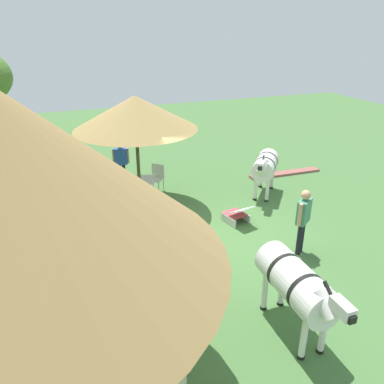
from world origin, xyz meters
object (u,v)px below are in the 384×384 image
(shade_umbrella, at_px, (135,113))
(guest_behind_table, at_px, (87,188))
(patio_dining_table, at_px, (140,185))
(zebra_toward_hut, at_px, (157,213))
(striped_lounge_chair, at_px, (237,214))
(guest_beside_umbrella, at_px, (121,160))
(patio_chair_near_hut, at_px, (157,176))
(zebra_nearest_camera, at_px, (297,285))
(zebra_by_umbrella, at_px, (265,166))
(standing_watcher, at_px, (303,216))
(thatched_hut, at_px, (7,245))
(patio_chair_near_lawn, at_px, (119,204))

(shade_umbrella, distance_m, guest_behind_table, 2.48)
(patio_dining_table, bearing_deg, guest_behind_table, 106.97)
(patio_dining_table, xyz_separation_m, zebra_toward_hut, (-2.64, 0.19, 0.34))
(patio_dining_table, xyz_separation_m, striped_lounge_chair, (-2.09, -2.26, -0.40))
(guest_beside_umbrella, bearing_deg, zebra_toward_hut, -77.04)
(patio_chair_near_hut, bearing_deg, zebra_nearest_camera, 136.64)
(patio_dining_table, bearing_deg, zebra_nearest_camera, -168.25)
(shade_umbrella, relative_size, zebra_by_umbrella, 1.98)
(shade_umbrella, relative_size, zebra_nearest_camera, 1.49)
(standing_watcher, bearing_deg, patio_dining_table, 92.25)
(thatched_hut, relative_size, zebra_toward_hut, 2.61)
(patio_chair_near_lawn, xyz_separation_m, zebra_by_umbrella, (0.16, -4.73, 0.47))
(patio_chair_near_hut, distance_m, guest_behind_table, 2.74)
(patio_chair_near_lawn, height_order, guest_behind_table, guest_behind_table)
(thatched_hut, distance_m, patio_chair_near_hut, 8.00)
(shade_umbrella, relative_size, patio_dining_table, 2.47)
(zebra_toward_hut, bearing_deg, shade_umbrella, 77.50)
(patio_chair_near_hut, distance_m, zebra_toward_hut, 3.65)
(guest_behind_table, height_order, standing_watcher, standing_watcher)
(patio_dining_table, xyz_separation_m, patio_chair_near_hut, (0.85, -0.78, -0.13))
(striped_lounge_chair, bearing_deg, zebra_toward_hut, 179.85)
(thatched_hut, distance_m, shade_umbrella, 6.61)
(patio_dining_table, distance_m, patio_chair_near_lawn, 1.16)
(guest_behind_table, relative_size, zebra_nearest_camera, 0.70)
(shade_umbrella, distance_m, zebra_toward_hut, 3.24)
(striped_lounge_chair, distance_m, zebra_nearest_camera, 4.26)
(zebra_by_umbrella, relative_size, zebra_toward_hut, 0.83)
(zebra_by_umbrella, xyz_separation_m, zebra_toward_hut, (-1.97, 4.11, 0.00))
(guest_beside_umbrella, bearing_deg, zebra_nearest_camera, -66.58)
(patio_chair_near_lawn, bearing_deg, zebra_nearest_camera, -24.72)
(thatched_hut, xyz_separation_m, zebra_by_umbrella, (5.21, -6.92, -1.61))
(patio_dining_table, xyz_separation_m, guest_beside_umbrella, (1.72, 0.20, 0.28))
(zebra_toward_hut, bearing_deg, thatched_hut, -139.34)
(standing_watcher, xyz_separation_m, zebra_nearest_camera, (-2.15, 1.68, 0.03))
(patio_dining_table, relative_size, zebra_toward_hut, 0.66)
(patio_chair_near_hut, height_order, zebra_toward_hut, zebra_toward_hut)
(patio_dining_table, relative_size, guest_behind_table, 0.86)
(patio_chair_near_lawn, distance_m, zebra_nearest_camera, 5.75)
(patio_chair_near_hut, bearing_deg, zebra_by_umbrella, -163.31)
(guest_behind_table, xyz_separation_m, standing_watcher, (-3.53, -4.53, 0.00))
(guest_beside_umbrella, relative_size, striped_lounge_chair, 1.70)
(shade_umbrella, relative_size, standing_watcher, 2.13)
(guest_beside_umbrella, xyz_separation_m, zebra_nearest_camera, (-7.88, -1.49, 0.09))
(patio_dining_table, height_order, patio_chair_near_lawn, patio_chair_near_lawn)
(shade_umbrella, xyz_separation_m, zebra_by_umbrella, (-0.67, -3.93, -1.86))
(zebra_toward_hut, bearing_deg, guest_beside_umbrella, 81.76)
(thatched_hut, relative_size, shade_umbrella, 1.59)
(guest_beside_umbrella, height_order, zebra_by_umbrella, guest_beside_umbrella)
(zebra_by_umbrella, bearing_deg, zebra_nearest_camera, 103.54)
(standing_watcher, bearing_deg, thatched_hut, 163.34)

